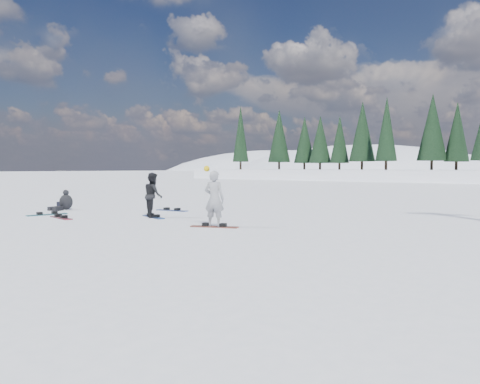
% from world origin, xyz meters
% --- Properties ---
extents(ground, '(420.00, 420.00, 0.00)m').
position_xyz_m(ground, '(0.00, 0.00, 0.00)').
color(ground, white).
rests_on(ground, ground).
extents(snowboarder_woman, '(0.73, 0.59, 1.89)m').
position_xyz_m(snowboarder_woman, '(2.79, 0.46, 0.88)').
color(snowboarder_woman, gray).
rests_on(snowboarder_woman, ground).
extents(snowboarder_man, '(1.01, 0.95, 1.65)m').
position_xyz_m(snowboarder_man, '(-0.88, 1.18, 0.82)').
color(snowboarder_man, black).
rests_on(snowboarder_man, ground).
extents(seated_rider, '(0.76, 1.11, 0.87)m').
position_xyz_m(seated_rider, '(-6.21, 0.78, 0.34)').
color(seated_rider, black).
rests_on(seated_rider, ground).
extents(gear_bag, '(0.50, 0.38, 0.30)m').
position_xyz_m(gear_bag, '(-6.91, 1.03, 0.15)').
color(gear_bag, black).
rests_on(gear_bag, ground).
extents(snowboard_woman, '(1.49, 0.86, 0.03)m').
position_xyz_m(snowboard_woman, '(2.79, 0.46, 0.01)').
color(snowboard_woman, '#9F3E22').
rests_on(snowboard_woman, ground).
extents(snowboard_man, '(1.51, 0.74, 0.03)m').
position_xyz_m(snowboard_man, '(-0.88, 1.18, 0.01)').
color(snowboard_man, navy).
rests_on(snowboard_man, ground).
extents(snowboard_loose_a, '(0.56, 1.53, 0.03)m').
position_xyz_m(snowboard_loose_a, '(-4.73, -0.85, 0.01)').
color(snowboard_loose_a, '#156978').
rests_on(snowboard_loose_a, ground).
extents(snowboard_loose_c, '(1.53, 0.55, 0.03)m').
position_xyz_m(snowboard_loose_c, '(-2.28, 3.39, 0.01)').
color(snowboard_loose_c, navy).
rests_on(snowboard_loose_c, ground).
extents(snowboard_loose_b, '(1.53, 0.54, 0.03)m').
position_xyz_m(snowboard_loose_b, '(-3.24, -1.13, 0.01)').
color(snowboard_loose_b, maroon).
rests_on(snowboard_loose_b, ground).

